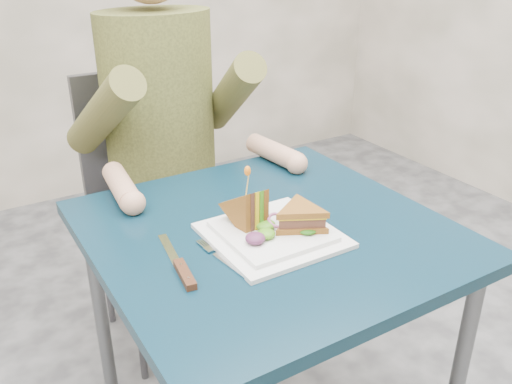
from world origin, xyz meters
TOP-DOWN VIEW (x-y plane):
  - table at (0.00, 0.00)m, footprint 0.75×0.75m
  - chair at (0.00, 0.71)m, footprint 0.42×0.40m
  - diner at (-0.00, 0.60)m, footprint 0.54×0.59m
  - plate at (-0.02, -0.04)m, footprint 0.26×0.26m
  - sandwich_flat at (0.04, -0.07)m, footprint 0.17×0.17m
  - sandwich_upright at (-0.05, 0.00)m, footprint 0.08×0.13m
  - fork at (-0.15, -0.07)m, footprint 0.03×0.18m
  - knife at (-0.24, -0.06)m, footprint 0.05×0.22m
  - toothpick at (-0.05, 0.00)m, footprint 0.01×0.01m
  - toothpick_frill at (-0.05, 0.00)m, footprint 0.01×0.01m
  - lettuce_spill at (-0.01, -0.03)m, footprint 0.15×0.13m
  - onion_ring at (-0.00, -0.04)m, footprint 0.04×0.04m

SIDE VIEW (x-z plane):
  - chair at x=0.00m, z-range 0.08..1.01m
  - table at x=0.00m, z-range 0.29..1.02m
  - fork at x=-0.15m, z-range 0.73..0.74m
  - knife at x=-0.24m, z-range 0.73..0.74m
  - plate at x=-0.02m, z-range 0.73..0.75m
  - lettuce_spill at x=-0.01m, z-range 0.75..0.77m
  - onion_ring at x=0.00m, z-range 0.75..0.78m
  - sandwich_flat at x=0.04m, z-range 0.75..0.80m
  - sandwich_upright at x=-0.05m, z-range 0.72..0.85m
  - toothpick at x=-0.05m, z-range 0.82..0.88m
  - toothpick_frill at x=-0.05m, z-range 0.87..0.89m
  - diner at x=0.00m, z-range 0.54..1.29m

